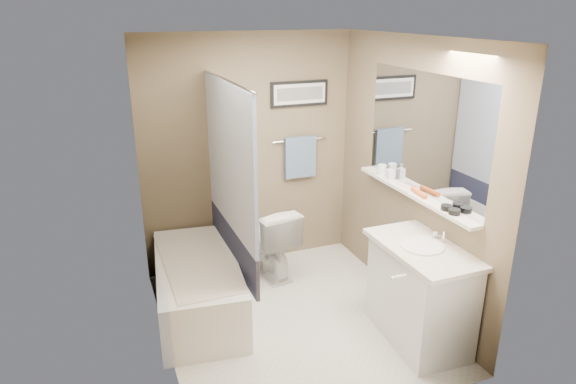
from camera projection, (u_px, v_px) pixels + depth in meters
name	position (u px, v px, depth m)	size (l,w,h in m)	color
ground	(294.00, 319.00, 4.54)	(2.50, 2.50, 0.00)	silver
ceiling	(296.00, 40.00, 3.74)	(2.20, 2.50, 0.04)	white
wall_back	(249.00, 154.00, 5.22)	(2.20, 0.04, 2.40)	brown
wall_front	(372.00, 257.00, 3.06)	(2.20, 0.04, 2.40)	brown
wall_left	(159.00, 210.00, 3.77)	(0.04, 2.50, 2.40)	brown
wall_right	(408.00, 177.00, 4.51)	(0.04, 2.50, 2.40)	brown
tile_surround	(151.00, 212.00, 4.27)	(0.02, 1.55, 2.00)	#C3B294
curtain_rod	(226.00, 80.00, 4.15)	(0.02, 0.02, 1.55)	silver
curtain_upper	(229.00, 157.00, 4.37)	(0.03, 1.45, 1.28)	white
curtain_lower	(233.00, 244.00, 4.65)	(0.03, 1.45, 0.36)	#252945
mirror	(424.00, 134.00, 4.24)	(0.02, 1.60, 1.00)	silver
shelf	(413.00, 194.00, 4.40)	(0.12, 1.60, 0.03)	silver
towel_bar	(300.00, 140.00, 5.36)	(0.02, 0.02, 0.60)	silver
towel	(300.00, 157.00, 5.40)	(0.34, 0.05, 0.44)	#84A2C0
art_frame	(299.00, 94.00, 5.21)	(0.62, 0.03, 0.26)	black
art_mat	(300.00, 94.00, 5.20)	(0.56, 0.00, 0.20)	white
art_image	(300.00, 94.00, 5.20)	(0.50, 0.00, 0.13)	#595959
door	(446.00, 271.00, 3.31)	(0.80, 0.02, 2.00)	silver
door_handle	(398.00, 277.00, 3.24)	(0.02, 0.02, 0.10)	silver
bathtub	(198.00, 286.00, 4.59)	(0.70, 1.50, 0.50)	white
tub_rim	(196.00, 261.00, 4.51)	(0.56, 1.36, 0.02)	silver
toilet	(267.00, 240.00, 5.22)	(0.42, 0.74, 0.75)	silver
vanity	(419.00, 295.00, 4.17)	(0.50, 0.90, 0.80)	silver
countertop	(423.00, 249.00, 4.02)	(0.54, 0.96, 0.04)	beige
sink_basin	(422.00, 246.00, 4.01)	(0.34, 0.34, 0.01)	white
faucet_spout	(444.00, 237.00, 4.06)	(0.02, 0.02, 0.10)	silver
faucet_knob	(436.00, 234.00, 4.16)	(0.05, 0.05, 0.05)	silver
candle_bowl_near	(454.00, 212.00, 3.91)	(0.09, 0.09, 0.04)	black
candle_bowl_far	(447.00, 208.00, 3.99)	(0.09, 0.09, 0.04)	black
hair_brush_front	(419.00, 192.00, 4.31)	(0.04, 0.04, 0.22)	#D4551E
pink_comb	(402.00, 186.00, 4.54)	(0.03, 0.16, 0.01)	#FC9ABC
glass_jar	(382.00, 170.00, 4.82)	(0.08, 0.08, 0.10)	white
soap_bottle	(390.00, 172.00, 4.69)	(0.06, 0.06, 0.14)	#999999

